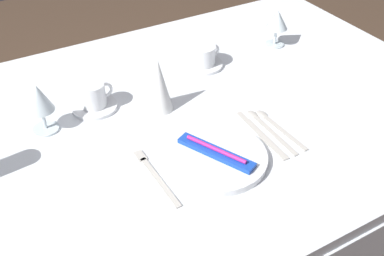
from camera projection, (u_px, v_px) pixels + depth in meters
dining_table at (164, 143)px, 1.35m from camera, size 1.80×1.11×0.74m
dinner_plate at (216, 157)px, 1.16m from camera, size 0.26×0.26×0.02m
toothbrush_package at (216, 152)px, 1.15m from camera, size 0.12×0.21×0.02m
fork_outer at (155, 175)px, 1.12m from camera, size 0.02×0.22×0.00m
dinner_knife at (262, 136)px, 1.24m from camera, size 0.02×0.23×0.00m
spoon_soup at (265, 127)px, 1.27m from camera, size 0.03×0.22×0.01m
spoon_dessert at (275, 125)px, 1.28m from camera, size 0.03×0.20×0.01m
saucer_left at (202, 64)px, 1.53m from camera, size 0.14×0.14×0.01m
coffee_cup_left at (203, 55)px, 1.51m from camera, size 0.11×0.09×0.06m
saucer_right at (95, 107)px, 1.34m from camera, size 0.13×0.13×0.01m
coffee_cup_right at (93, 95)px, 1.32m from camera, size 0.10×0.07×0.07m
wine_glass_centre at (277, 21)px, 1.59m from camera, size 0.08×0.08×0.13m
wine_glass_left at (39, 100)px, 1.20m from camera, size 0.07×0.07×0.14m
napkin_folded at (159, 85)px, 1.29m from camera, size 0.08×0.08×0.16m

